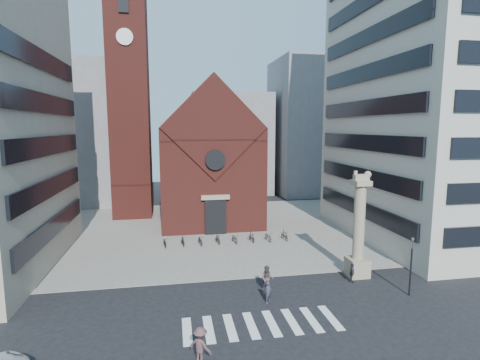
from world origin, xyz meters
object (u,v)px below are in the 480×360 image
lion_column (359,235)px  pedestrian_2 (352,273)px  traffic_light (411,265)px  pedestrian_1 (267,279)px  scooter_0 (165,242)px  pedestrian_0 (268,292)px

lion_column → pedestrian_2: (-1.01, -1.10, -2.69)m
traffic_light → pedestrian_1: bearing=165.9°
pedestrian_2 → scooter_0: pedestrian_2 is taller
pedestrian_0 → pedestrian_1: 1.85m
traffic_light → pedestrian_1: size_ratio=2.21×
traffic_light → pedestrian_2: bearing=136.0°
pedestrian_2 → traffic_light: bearing=-110.7°
lion_column → pedestrian_2: 3.08m
lion_column → traffic_light: bearing=-63.5°
traffic_light → scooter_0: (-17.58, 14.34, -1.77)m
scooter_0 → traffic_light: bearing=-46.5°
pedestrian_1 → pedestrian_2: 6.95m
lion_column → pedestrian_1: 8.46m
lion_column → scooter_0: 18.94m
lion_column → pedestrian_2: bearing=-132.4°
pedestrian_0 → pedestrian_1: pedestrian_1 is taller
traffic_light → pedestrian_0: size_ratio=2.78×
lion_column → pedestrian_0: 9.35m
traffic_light → scooter_0: bearing=140.8°
pedestrian_0 → scooter_0: bearing=74.4°
pedestrian_1 → lion_column: bearing=29.9°
pedestrian_1 → scooter_0: pedestrian_1 is taller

